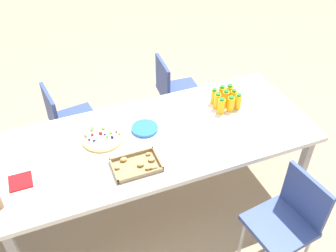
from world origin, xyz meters
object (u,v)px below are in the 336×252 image
(chair_near_right, at_px, (67,119))
(juice_bottle_0, at_px, (229,92))
(juice_bottle_2, at_px, (214,96))
(juice_bottle_8, at_px, (221,106))
(juice_bottle_3, at_px, (233,97))
(party_table, at_px, (156,142))
(juice_bottle_4, at_px, (225,98))
(juice_bottle_6, at_px, (238,102))
(plate_stack, at_px, (145,128))
(juice_bottle_5, at_px, (217,101))
(chair_far_left, at_px, (288,217))
(juice_bottle_7, at_px, (231,104))
(chair_near_left, at_px, (174,89))
(fruit_pizza, at_px, (102,138))
(snack_tray, at_px, (138,165))
(napkin_stack, at_px, (21,181))
(juice_bottle_1, at_px, (222,94))

(chair_near_right, xyz_separation_m, juice_bottle_0, (-1.33, 0.57, 0.32))
(juice_bottle_2, height_order, juice_bottle_8, juice_bottle_8)
(chair_near_right, distance_m, juice_bottle_3, 1.51)
(chair_near_right, distance_m, juice_bottle_0, 1.48)
(party_table, bearing_deg, juice_bottle_4, -166.59)
(juice_bottle_6, height_order, plate_stack, juice_bottle_6)
(juice_bottle_3, xyz_separation_m, juice_bottle_5, (0.15, 0.00, 0.00))
(chair_far_left, distance_m, juice_bottle_2, 1.13)
(chair_near_right, relative_size, juice_bottle_3, 5.96)
(plate_stack, bearing_deg, juice_bottle_5, -175.72)
(juice_bottle_4, distance_m, juice_bottle_7, 0.08)
(chair_near_left, xyz_separation_m, juice_bottle_4, (-0.16, 0.72, 0.32))
(fruit_pizza, bearing_deg, juice_bottle_3, -178.12)
(snack_tray, bearing_deg, juice_bottle_7, -160.09)
(chair_near_right, xyz_separation_m, napkin_stack, (0.42, 0.89, 0.26))
(chair_near_left, height_order, fruit_pizza, chair_near_left)
(fruit_pizza, height_order, plate_stack, fruit_pizza)
(chair_far_left, relative_size, juice_bottle_0, 5.71)
(chair_near_right, xyz_separation_m, juice_bottle_1, (-1.26, 0.56, 0.32))
(juice_bottle_3, bearing_deg, chair_far_left, 84.31)
(juice_bottle_2, bearing_deg, party_table, 20.75)
(juice_bottle_5, relative_size, juice_bottle_8, 1.02)
(party_table, relative_size, snack_tray, 7.33)
(fruit_pizza, bearing_deg, juice_bottle_8, 177.70)
(juice_bottle_2, bearing_deg, napkin_stack, 11.58)
(plate_stack, bearing_deg, juice_bottle_2, -169.46)
(fruit_pizza, bearing_deg, napkin_stack, 19.84)
(juice_bottle_7, bearing_deg, party_table, 6.77)
(juice_bottle_4, bearing_deg, plate_stack, 4.31)
(chair_near_right, relative_size, juice_bottle_4, 5.54)
(chair_near_right, height_order, plate_stack, chair_near_right)
(juice_bottle_6, xyz_separation_m, plate_stack, (0.81, -0.02, -0.05))
(chair_near_left, bearing_deg, juice_bottle_6, 19.83)
(fruit_pizza, bearing_deg, juice_bottle_6, 178.12)
(party_table, relative_size, juice_bottle_5, 16.62)
(chair_far_left, height_order, plate_stack, chair_far_left)
(juice_bottle_3, distance_m, fruit_pizza, 1.14)
(chair_far_left, xyz_separation_m, chair_near_right, (1.23, -1.65, 0.00))
(juice_bottle_0, distance_m, juice_bottle_7, 0.16)
(snack_tray, height_order, plate_stack, snack_tray)
(party_table, xyz_separation_m, juice_bottle_2, (-0.60, -0.23, 0.12))
(chair_far_left, distance_m, napkin_stack, 1.83)
(juice_bottle_0, height_order, juice_bottle_5, same)
(snack_tray, distance_m, napkin_stack, 0.78)
(juice_bottle_4, distance_m, napkin_stack, 1.69)
(juice_bottle_7, bearing_deg, juice_bottle_6, -177.86)
(napkin_stack, bearing_deg, juice_bottle_3, -171.61)
(chair_near_right, bearing_deg, juice_bottle_7, 52.39)
(juice_bottle_0, bearing_deg, juice_bottle_7, 64.92)
(juice_bottle_8, relative_size, snack_tray, 0.43)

